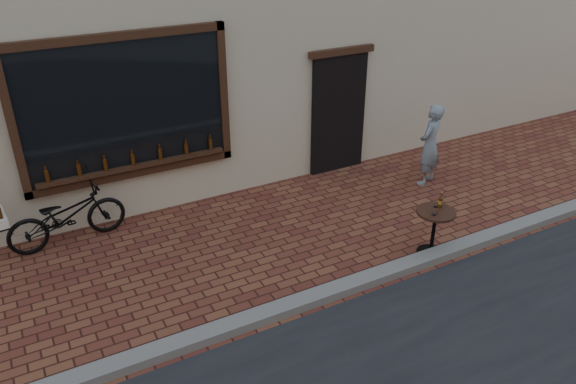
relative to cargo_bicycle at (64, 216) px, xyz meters
name	(u,v)px	position (x,y,z in m)	size (l,w,h in m)	color
ground	(355,298)	(3.07, -3.16, -0.46)	(90.00, 90.00, 0.00)	#59251C
kerb	(347,286)	(3.07, -2.96, -0.40)	(90.00, 0.25, 0.12)	slate
cargo_bicycle	(64,216)	(0.00, 0.00, 0.00)	(2.07, 0.76, 0.97)	black
bistro_table	(435,223)	(4.64, -2.81, 0.05)	(0.56, 0.56, 0.95)	black
pedestrian	(430,145)	(6.10, -0.97, 0.28)	(0.54, 0.36, 1.49)	gray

